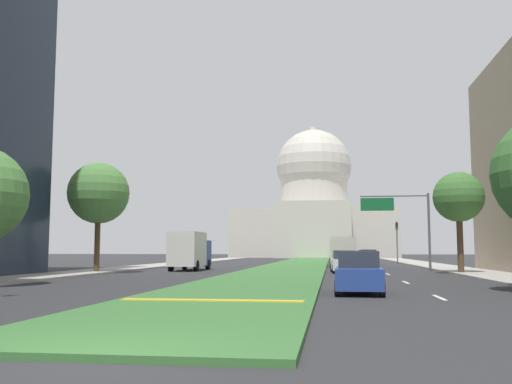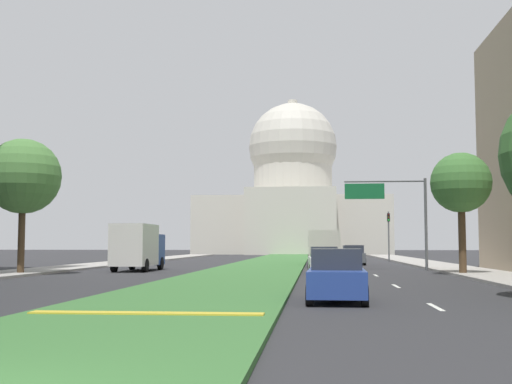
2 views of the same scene
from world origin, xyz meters
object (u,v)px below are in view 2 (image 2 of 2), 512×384
at_px(capitol_building, 293,196).
at_px(street_tree_left_mid, 23,177).
at_px(sedan_distant, 354,256).
at_px(city_bus, 324,245).
at_px(sedan_lead_stopped, 337,277).
at_px(sedan_far_horizon, 350,253).
at_px(traffic_light_far_right, 389,230).
at_px(overhead_guide_sign, 394,204).
at_px(sedan_midblock, 324,261).
at_px(box_truck_delivery, 138,247).
at_px(street_tree_right_mid, 461,183).

xyz_separation_m(capitol_building, street_tree_left_mid, (-13.51, -84.20, -4.83)).
bearing_deg(sedan_distant, city_bus, -138.64).
bearing_deg(sedan_lead_stopped, street_tree_left_mid, 137.92).
xyz_separation_m(capitol_building, sedan_distant, (7.66, -62.83, -9.97)).
xyz_separation_m(sedan_lead_stopped, sedan_distant, (2.77, 37.99, 0.01)).
distance_m(sedan_lead_stopped, sedan_far_horizon, 54.53).
bearing_deg(traffic_light_far_right, sedan_lead_stopped, -98.21).
relative_size(traffic_light_far_right, sedan_distant, 1.17).
height_order(overhead_guide_sign, sedan_midblock, overhead_guide_sign).
height_order(traffic_light_far_right, box_truck_delivery, traffic_light_far_right).
xyz_separation_m(capitol_building, overhead_guide_sign, (9.78, -75.40, -6.12)).
relative_size(sedan_lead_stopped, sedan_far_horizon, 1.03).
relative_size(capitol_building, city_bus, 3.16).
relative_size(sedan_distant, city_bus, 0.40).
height_order(capitol_building, sedan_lead_stopped, capitol_building).
relative_size(traffic_light_far_right, city_bus, 0.47).
distance_m(traffic_light_far_right, city_bus, 13.87).
bearing_deg(street_tree_left_mid, street_tree_right_mid, 4.26).
xyz_separation_m(street_tree_right_mid, sedan_lead_stopped, (-8.05, -18.59, -4.69)).
height_order(traffic_light_far_right, overhead_guide_sign, overhead_guide_sign).
bearing_deg(traffic_light_far_right, street_tree_left_mid, -129.27).
xyz_separation_m(street_tree_left_mid, box_truck_delivery, (5.44, 6.39, -4.27)).
bearing_deg(sedan_distant, capitol_building, 96.95).
height_order(street_tree_left_mid, street_tree_right_mid, street_tree_left_mid).
bearing_deg(sedan_far_horizon, street_tree_left_mid, -119.75).
xyz_separation_m(sedan_midblock, sedan_far_horizon, (3.39, 34.11, -0.01)).
bearing_deg(city_bus, traffic_light_far_right, 60.17).
distance_m(sedan_distant, city_bus, 3.81).
distance_m(overhead_guide_sign, sedan_distant, 13.31).
xyz_separation_m(traffic_light_far_right, street_tree_left_mid, (-25.26, -30.90, 2.63)).
bearing_deg(sedan_distant, sedan_lead_stopped, -94.16).
xyz_separation_m(street_tree_right_mid, box_truck_delivery, (-21.01, 4.42, -3.82)).
bearing_deg(sedan_midblock, city_bus, 89.31).
xyz_separation_m(capitol_building, sedan_far_horizon, (8.11, -46.38, -10.00)).
relative_size(overhead_guide_sign, sedan_distant, 1.47).
bearing_deg(traffic_light_far_right, capitol_building, 102.43).
height_order(sedan_midblock, city_bus, city_bus).
xyz_separation_m(street_tree_left_mid, sedan_lead_stopped, (18.40, -16.62, -5.15)).
xyz_separation_m(sedan_midblock, city_bus, (0.18, 15.22, 0.97)).
xyz_separation_m(street_tree_left_mid, sedan_midblock, (18.22, 3.71, -5.15)).
distance_m(overhead_guide_sign, city_bus, 11.61).
relative_size(sedan_midblock, box_truck_delivery, 0.70).
bearing_deg(sedan_distant, street_tree_right_mid, -74.76).
bearing_deg(box_truck_delivery, city_bus, 44.07).
height_order(street_tree_right_mid, box_truck_delivery, street_tree_right_mid).
height_order(box_truck_delivery, city_bus, box_truck_delivery).
bearing_deg(sedan_midblock, sedan_far_horizon, 84.32).
height_order(street_tree_left_mid, sedan_far_horizon, street_tree_left_mid).
bearing_deg(box_truck_delivery, traffic_light_far_right, 51.04).
distance_m(capitol_building, street_tree_right_mid, 83.41).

